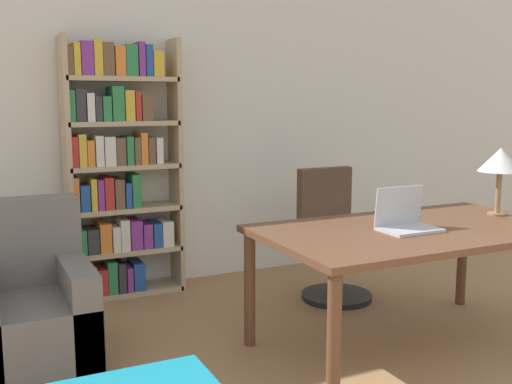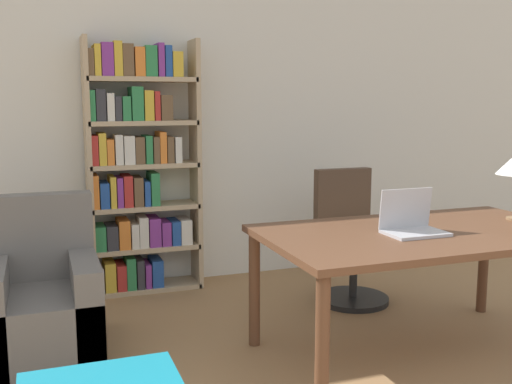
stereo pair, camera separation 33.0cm
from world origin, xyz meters
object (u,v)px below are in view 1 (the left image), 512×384
object	(u,v)px
office_chair	(333,242)
armchair	(31,311)
laptop	(406,221)
desk	(414,240)
table_lamp	(500,161)
bookshelf	(117,170)

from	to	relation	value
office_chair	armchair	distance (m)	2.22
laptop	office_chair	bearing A→B (deg)	79.42
desk	table_lamp	distance (m)	0.87
laptop	desk	bearing A→B (deg)	18.54
desk	laptop	xyz separation A→B (m)	(-0.10, -0.03, 0.13)
desk	table_lamp	bearing A→B (deg)	5.18
table_lamp	office_chair	xyz separation A→B (m)	(-0.65, 0.97, -0.68)
laptop	bookshelf	size ratio (longest dim) A/B	0.17
desk	armchair	world-z (taller)	armchair
desk	office_chair	distance (m)	1.07
office_chair	bookshelf	distance (m)	1.74
laptop	bookshelf	xyz separation A→B (m)	(-1.26, 1.84, 0.17)
desk	table_lamp	size ratio (longest dim) A/B	4.18
office_chair	bookshelf	size ratio (longest dim) A/B	0.50
table_lamp	armchair	xyz separation A→B (m)	(-2.86, 0.77, -0.82)
desk	office_chair	world-z (taller)	office_chair
laptop	table_lamp	xyz separation A→B (m)	(0.85, 0.10, 0.30)
bookshelf	table_lamp	bearing A→B (deg)	-39.37
laptop	office_chair	distance (m)	1.15
office_chair	table_lamp	bearing A→B (deg)	-56.21
office_chair	bookshelf	world-z (taller)	bookshelf
laptop	armchair	xyz separation A→B (m)	(-2.01, 0.87, -0.52)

